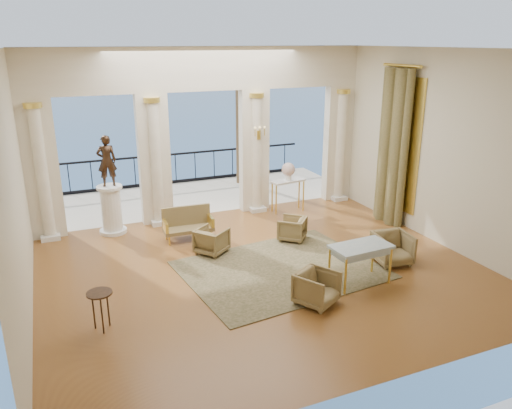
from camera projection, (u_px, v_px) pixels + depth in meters
name	position (u px, v px, depth m)	size (l,w,h in m)	color
floor	(263.00, 271.00, 10.57)	(9.00, 9.00, 0.00)	#552C14
room_walls	(290.00, 147.00, 8.68)	(9.00, 9.00, 9.00)	beige
arcade	(205.00, 123.00, 13.10)	(9.00, 0.56, 4.50)	beige
terrace	(189.00, 197.00, 15.66)	(10.00, 3.60, 0.10)	beige
balustrade	(176.00, 171.00, 16.91)	(9.00, 0.06, 1.03)	black
palm_tree	(238.00, 58.00, 15.79)	(2.00, 2.00, 4.50)	#4C3823
sea	(78.00, 125.00, 64.93)	(160.00, 160.00, 0.00)	#2C5F94
curtain	(393.00, 147.00, 12.82)	(0.33, 1.40, 4.09)	brown
window_frame	(399.00, 144.00, 12.87)	(0.04, 1.60, 3.40)	#E9C44C
wall_sconce	(259.00, 134.00, 13.45)	(0.30, 0.11, 0.33)	#E9C44C
rug	(281.00, 269.00, 10.60)	(3.97, 3.09, 0.02)	#2F361A
armchair_a	(317.00, 287.00, 9.14)	(0.68, 0.64, 0.70)	#4A3D22
armchair_b	(393.00, 247.00, 10.82)	(0.74, 0.69, 0.76)	#4A3D22
armchair_c	(292.00, 228.00, 12.11)	(0.61, 0.57, 0.63)	#4A3D22
armchair_d	(212.00, 239.00, 11.36)	(0.64, 0.60, 0.66)	#4A3D22
settee	(188.00, 223.00, 12.17)	(1.22, 0.57, 0.79)	#4A3D22
game_table	(361.00, 249.00, 9.81)	(1.23, 0.72, 0.82)	#92ABB7
pedestal	(111.00, 210.00, 12.47)	(0.67, 0.67, 1.23)	silver
statue	(107.00, 161.00, 12.07)	(0.46, 0.30, 1.26)	#312116
console_table	(288.00, 185.00, 14.02)	(1.01, 0.52, 0.91)	silver
urn	(288.00, 170.00, 13.88)	(0.37, 0.37, 0.50)	white
side_table	(100.00, 298.00, 8.25)	(0.43, 0.43, 0.69)	black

